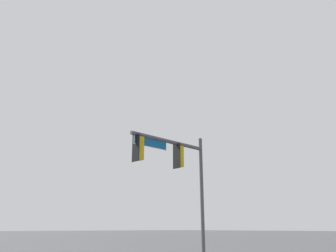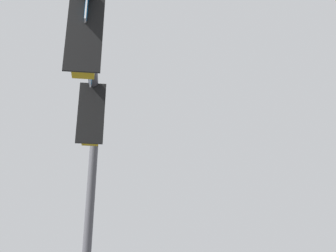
{
  "view_description": "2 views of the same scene",
  "coord_description": "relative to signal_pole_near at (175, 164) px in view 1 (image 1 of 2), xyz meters",
  "views": [
    {
      "loc": [
        5.51,
        5.52,
        1.63
      ],
      "look_at": [
        -6.13,
        -6.9,
        6.94
      ],
      "focal_mm": 35.0,
      "sensor_mm": 36.0,
      "label": 1
    },
    {
      "loc": [
        2.18,
        -5.7,
        1.22
      ],
      "look_at": [
        -6.48,
        -4.71,
        5.13
      ],
      "focal_mm": 50.0,
      "sensor_mm": 36.0,
      "label": 2
    }
  ],
  "objects": [
    {
      "name": "signal_pole_near",
      "position": [
        0.0,
        0.0,
        0.0
      ],
      "size": [
        4.93,
        0.52,
        6.45
      ],
      "color": "#47474C",
      "rests_on": "ground_plane"
    }
  ]
}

